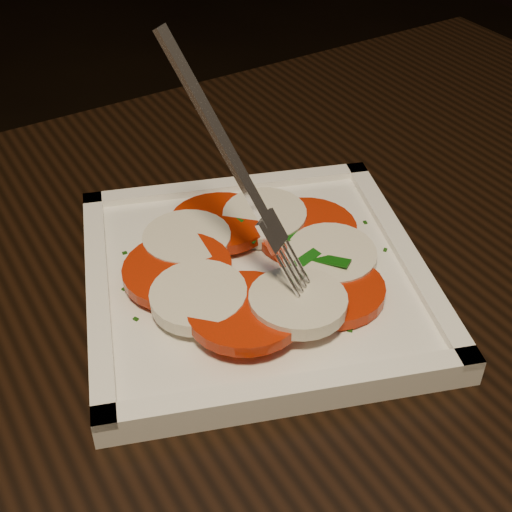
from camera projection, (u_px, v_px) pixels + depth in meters
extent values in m
cube|color=black|center=(198.00, 418.00, 0.46)|extent=(1.26, 0.90, 0.04)
cylinder|color=black|center=(414.00, 281.00, 1.13)|extent=(0.06, 0.06, 0.71)
cylinder|color=black|center=(111.00, 405.00, 1.13)|extent=(0.04, 0.04, 0.41)
cube|color=white|center=(256.00, 280.00, 0.52)|extent=(0.32, 0.32, 0.01)
cylinder|color=#BB1D04|center=(330.00, 290.00, 0.49)|extent=(0.08, 0.08, 0.01)
cylinder|color=silver|center=(332.00, 256.00, 0.52)|extent=(0.07, 0.07, 0.01)
cylinder|color=#BB1D04|center=(306.00, 231.00, 0.54)|extent=(0.08, 0.08, 0.01)
cylinder|color=silver|center=(265.00, 217.00, 0.55)|extent=(0.07, 0.07, 0.01)
cylinder|color=#BB1D04|center=(220.00, 222.00, 0.55)|extent=(0.08, 0.08, 0.01)
cylinder|color=silver|center=(187.00, 240.00, 0.53)|extent=(0.07, 0.07, 0.01)
cylinder|color=#BB1D04|center=(177.00, 270.00, 0.50)|extent=(0.08, 0.08, 0.01)
cylinder|color=silver|center=(199.00, 297.00, 0.47)|extent=(0.07, 0.07, 0.01)
cylinder|color=#BB1D04|center=(246.00, 312.00, 0.46)|extent=(0.08, 0.08, 0.01)
cylinder|color=silver|center=(298.00, 302.00, 0.47)|extent=(0.07, 0.07, 0.01)
cube|color=#10500D|center=(272.00, 288.00, 0.48)|extent=(0.01, 0.03, 0.00)
cube|color=#10500D|center=(255.00, 233.00, 0.53)|extent=(0.03, 0.02, 0.00)
cube|color=#10500D|center=(228.00, 231.00, 0.53)|extent=(0.03, 0.02, 0.00)
cube|color=#10500D|center=(195.00, 261.00, 0.51)|extent=(0.03, 0.03, 0.00)
cube|color=#10500D|center=(305.00, 259.00, 0.51)|extent=(0.03, 0.01, 0.00)
cube|color=#10500D|center=(327.00, 259.00, 0.51)|extent=(0.03, 0.03, 0.01)
cube|color=#10500D|center=(253.00, 300.00, 0.47)|extent=(0.03, 0.01, 0.00)
cube|color=#10500D|center=(247.00, 230.00, 0.54)|extent=(0.03, 0.02, 0.00)
cube|color=#10500D|center=(298.00, 236.00, 0.53)|extent=(0.03, 0.02, 0.00)
cube|color=#133C0B|center=(125.00, 253.00, 0.53)|extent=(0.00, 0.00, 0.00)
cube|color=#133C0B|center=(141.00, 303.00, 0.49)|extent=(0.00, 0.00, 0.00)
cube|color=#133C0B|center=(136.00, 319.00, 0.48)|extent=(0.00, 0.00, 0.00)
cube|color=#133C0B|center=(385.00, 250.00, 0.53)|extent=(0.00, 0.00, 0.00)
cube|color=#133C0B|center=(223.00, 209.00, 0.58)|extent=(0.00, 0.00, 0.00)
cube|color=#133C0B|center=(124.00, 289.00, 0.50)|extent=(0.00, 0.00, 0.00)
cube|color=#133C0B|center=(302.00, 202.00, 0.58)|extent=(0.00, 0.00, 0.00)
cube|color=#133C0B|center=(224.00, 214.00, 0.57)|extent=(0.00, 0.00, 0.00)
cube|color=#133C0B|center=(153.00, 278.00, 0.51)|extent=(0.00, 0.00, 0.00)
cube|color=#133C0B|center=(355.00, 226.00, 0.56)|extent=(0.00, 0.00, 0.00)
cube|color=#133C0B|center=(350.00, 330.00, 0.47)|extent=(0.00, 0.00, 0.00)
cube|color=#133C0B|center=(365.00, 222.00, 0.56)|extent=(0.00, 0.00, 0.00)
cube|color=#133C0B|center=(365.00, 308.00, 0.48)|extent=(0.00, 0.00, 0.00)
cube|color=#133C0B|center=(365.00, 251.00, 0.53)|extent=(0.00, 0.00, 0.00)
cube|color=#133C0B|center=(246.00, 385.00, 0.43)|extent=(0.00, 0.00, 0.00)
cube|color=#133C0B|center=(187.00, 221.00, 0.56)|extent=(0.00, 0.00, 0.00)
cube|color=#133C0B|center=(182.00, 206.00, 0.58)|extent=(0.00, 0.00, 0.00)
cube|color=#133C0B|center=(246.00, 208.00, 0.58)|extent=(0.00, 0.00, 0.00)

